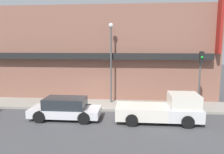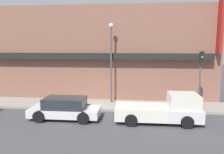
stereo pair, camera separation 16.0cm
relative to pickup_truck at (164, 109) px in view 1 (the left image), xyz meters
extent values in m
plane|color=#424244|center=(-4.79, 1.78, -0.80)|extent=(80.00, 80.00, 0.00)
cube|color=gray|center=(-4.79, 3.19, -0.71)|extent=(36.00, 2.83, 0.17)
cube|color=brown|center=(-4.79, 6.11, 3.23)|extent=(19.80, 3.00, 8.05)
cube|color=black|center=(-4.79, 4.31, 3.07)|extent=(18.22, 0.60, 0.50)
cube|color=maroon|center=(4.61, 4.21, 6.27)|extent=(0.20, 0.80, 5.91)
cube|color=silver|center=(1.19, 0.00, -0.18)|extent=(2.09, 1.98, 0.75)
cube|color=silver|center=(1.19, 0.00, 0.61)|extent=(1.77, 1.83, 0.82)
cube|color=silver|center=(-1.42, 0.00, -0.18)|extent=(3.13, 1.98, 0.75)
cylinder|color=black|center=(1.24, 0.99, -0.43)|extent=(0.74, 0.22, 0.74)
cylinder|color=black|center=(1.24, -0.99, -0.43)|extent=(0.74, 0.22, 0.74)
cylinder|color=black|center=(-1.99, 0.99, -0.43)|extent=(0.74, 0.22, 0.74)
cylinder|color=black|center=(-1.99, -0.99, -0.43)|extent=(0.74, 0.22, 0.74)
cube|color=silver|center=(-6.31, 0.00, -0.32)|extent=(4.53, 1.79, 0.51)
cube|color=#23282D|center=(-6.31, 0.00, 0.27)|extent=(2.63, 1.61, 0.67)
cylinder|color=black|center=(-4.90, 0.90, -0.43)|extent=(0.74, 0.22, 0.74)
cylinder|color=black|center=(-4.90, -0.90, -0.43)|extent=(0.74, 0.22, 0.74)
cylinder|color=black|center=(-7.71, 0.90, -0.43)|extent=(0.74, 0.22, 0.74)
cylinder|color=black|center=(-7.71, -0.90, -0.43)|extent=(0.74, 0.22, 0.74)
cylinder|color=#196633|center=(-6.35, 2.15, -0.41)|extent=(0.19, 0.19, 0.44)
sphere|color=#196633|center=(-6.35, 2.15, -0.13)|extent=(0.18, 0.18, 0.18)
cylinder|color=#4C4C4C|center=(-3.67, 3.77, 2.34)|extent=(0.14, 0.14, 5.93)
sphere|color=silver|center=(-3.67, 3.77, 5.48)|extent=(0.36, 0.36, 0.36)
cylinder|color=#4C4C4C|center=(2.75, 2.25, 1.46)|extent=(0.12, 0.12, 4.18)
cube|color=black|center=(2.75, 2.09, 3.15)|extent=(0.28, 0.20, 0.80)
sphere|color=green|center=(2.75, 1.97, 3.15)|extent=(0.16, 0.16, 0.16)
camera|label=1|loc=(-2.06, -13.42, 4.01)|focal=35.00mm
camera|label=2|loc=(-1.90, -13.41, 4.01)|focal=35.00mm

